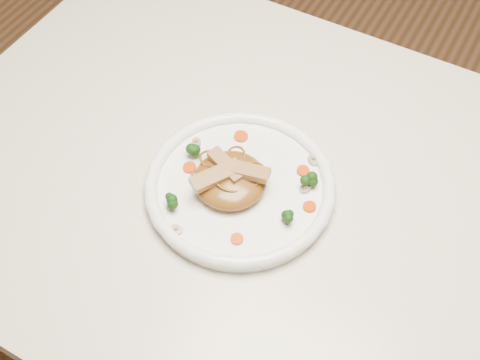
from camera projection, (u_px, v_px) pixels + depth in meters
The scene contains 19 objects.
table at pixel (285, 227), 1.02m from camera, with size 1.20×0.80×0.75m.
plate at pixel (240, 189), 0.94m from camera, with size 0.29×0.29×0.02m, color white.
noodle_mound at pixel (230, 180), 0.92m from camera, with size 0.11×0.11×0.04m, color brown.
chicken_a at pixel (244, 170), 0.90m from camera, with size 0.08×0.02×0.01m, color #A0784C.
chicken_b at pixel (226, 165), 0.91m from camera, with size 0.07×0.02×0.01m, color #A0784C.
chicken_c at pixel (216, 176), 0.90m from camera, with size 0.08×0.03×0.01m, color #A0784C.
broccoli_0 at pixel (310, 181), 0.92m from camera, with size 0.02×0.02×0.03m, color #14390B, non-canonical shape.
broccoli_1 at pixel (197, 149), 0.95m from camera, with size 0.03×0.03×0.03m, color #14390B, non-canonical shape.
broccoli_2 at pixel (170, 201), 0.89m from camera, with size 0.03×0.03×0.03m, color #14390B, non-canonical shape.
broccoli_3 at pixel (287, 216), 0.88m from camera, with size 0.02×0.02×0.03m, color #14390B, non-canonical shape.
carrot_0 at pixel (303, 171), 0.94m from camera, with size 0.02×0.02×0.01m, color #D44307.
carrot_1 at pixel (190, 168), 0.95m from camera, with size 0.02×0.02×0.01m, color #D44307.
carrot_2 at pixel (310, 207), 0.90m from camera, with size 0.02×0.02×0.01m, color #D44307.
carrot_3 at pixel (241, 136), 0.99m from camera, with size 0.02×0.02×0.01m, color #D44307.
carrot_4 at pixel (237, 239), 0.87m from camera, with size 0.02×0.02×0.01m, color #D44307.
mushroom_0 at pixel (176, 229), 0.88m from camera, with size 0.02×0.02×0.01m, color #C1AA91.
mushroom_1 at pixel (306, 188), 0.92m from camera, with size 0.02×0.02×0.01m, color #C1AA91.
mushroom_2 at pixel (196, 143), 0.98m from camera, with size 0.02×0.02×0.01m, color #C1AA91.
mushroom_3 at pixel (313, 160), 0.96m from camera, with size 0.02×0.02×0.01m, color #C1AA91.
Camera 1 is at (0.20, -0.51, 1.52)m, focal length 46.00 mm.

